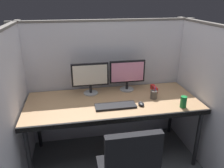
# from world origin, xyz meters

# --- Properties ---
(cubicle_partition_rear) EXTENTS (2.21, 0.06, 1.57)m
(cubicle_partition_rear) POSITION_xyz_m (0.00, 0.74, 0.79)
(cubicle_partition_rear) COLOR silver
(cubicle_partition_rear) RESTS_ON ground
(cubicle_partition_left) EXTENTS (0.06, 1.41, 1.57)m
(cubicle_partition_left) POSITION_xyz_m (-0.99, 0.20, 0.79)
(cubicle_partition_left) COLOR silver
(cubicle_partition_left) RESTS_ON ground
(cubicle_partition_right) EXTENTS (0.06, 1.41, 1.57)m
(cubicle_partition_right) POSITION_xyz_m (0.99, 0.20, 0.79)
(cubicle_partition_right) COLOR silver
(cubicle_partition_right) RESTS_ON ground
(desk) EXTENTS (1.90, 0.80, 0.74)m
(desk) POSITION_xyz_m (0.00, 0.29, 0.69)
(desk) COLOR #997551
(desk) RESTS_ON ground
(monitor_left) EXTENTS (0.43, 0.17, 0.37)m
(monitor_left) POSITION_xyz_m (-0.22, 0.54, 0.96)
(monitor_left) COLOR gray
(monitor_left) RESTS_ON desk
(monitor_right) EXTENTS (0.43, 0.17, 0.37)m
(monitor_right) POSITION_xyz_m (0.23, 0.57, 0.96)
(monitor_right) COLOR gray
(monitor_right) RESTS_ON desk
(keyboard_main) EXTENTS (0.43, 0.15, 0.02)m
(keyboard_main) POSITION_xyz_m (0.00, 0.15, 0.75)
(keyboard_main) COLOR black
(keyboard_main) RESTS_ON desk
(computer_mouse) EXTENTS (0.06, 0.10, 0.04)m
(computer_mouse) POSITION_xyz_m (0.28, 0.13, 0.76)
(computer_mouse) COLOR black
(computer_mouse) RESTS_ON desk
(soda_can) EXTENTS (0.07, 0.07, 0.12)m
(soda_can) POSITION_xyz_m (0.69, 0.01, 0.80)
(soda_can) COLOR #197233
(soda_can) RESTS_ON desk
(pen_cup) EXTENTS (0.08, 0.08, 0.15)m
(pen_cup) POSITION_xyz_m (0.47, 0.27, 0.79)
(pen_cup) COLOR #4C4742
(pen_cup) RESTS_ON desk
(red_stapler) EXTENTS (0.04, 0.15, 0.06)m
(red_stapler) POSITION_xyz_m (0.55, 0.49, 0.77)
(red_stapler) COLOR red
(red_stapler) RESTS_ON desk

